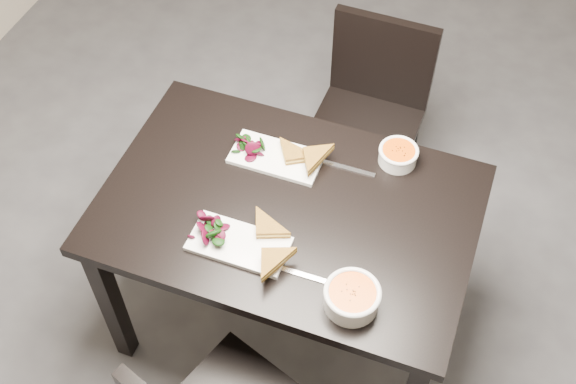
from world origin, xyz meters
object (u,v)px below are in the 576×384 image
object	(u,v)px
plate_near	(239,244)
soup_bowl_near	(352,297)
table	(288,223)
chair_far	(371,107)
soup_bowl_far	(398,154)
plate_far	(276,157)

from	to	relation	value
plate_near	soup_bowl_near	distance (m)	0.39
table	chair_far	size ratio (longest dim) A/B	1.41
plate_near	soup_bowl_far	distance (m)	0.62
plate_far	soup_bowl_far	size ratio (longest dim) A/B	2.28
plate_near	plate_far	xyz separation A→B (m)	(-0.02, 0.37, 0.00)
table	soup_bowl_far	distance (m)	0.43
soup_bowl_far	plate_near	bearing A→B (deg)	-126.26
table	soup_bowl_far	world-z (taller)	soup_bowl_far
soup_bowl_near	table	bearing A→B (deg)	137.33
chair_far	soup_bowl_near	xyz separation A→B (m)	(0.22, -1.06, 0.31)
plate_near	soup_bowl_near	xyz separation A→B (m)	(0.38, -0.08, 0.03)
plate_far	soup_bowl_far	world-z (taller)	soup_bowl_far
soup_bowl_near	chair_far	bearing A→B (deg)	101.81
table	plate_near	distance (m)	0.24
chair_far	soup_bowl_far	distance (m)	0.60
table	soup_bowl_far	bearing A→B (deg)	47.43
soup_bowl_near	soup_bowl_far	size ratio (longest dim) A/B	1.24
chair_far	plate_far	size ratio (longest dim) A/B	2.79
chair_far	soup_bowl_far	world-z (taller)	chair_far
plate_far	soup_bowl_far	xyz separation A→B (m)	(0.39, 0.13, 0.03)
table	soup_bowl_near	distance (m)	0.43
plate_near	chair_far	bearing A→B (deg)	80.62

